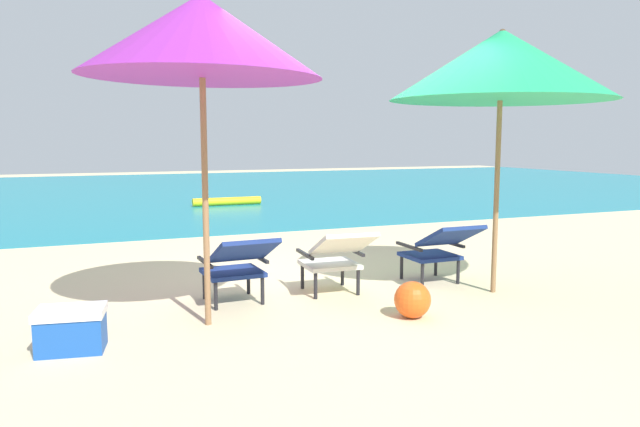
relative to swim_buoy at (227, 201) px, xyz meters
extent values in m
plane|color=beige|center=(-0.85, -4.16, -0.10)|extent=(40.00, 40.00, 0.00)
cube|color=teal|center=(-0.85, 4.69, -0.09)|extent=(40.00, 18.00, 0.01)
cylinder|color=yellow|center=(0.00, 0.00, 0.00)|extent=(1.60, 0.18, 0.18)
cube|color=navy|center=(-1.87, -8.15, 0.18)|extent=(0.54, 0.52, 0.04)
cube|color=navy|center=(-1.85, -8.52, 0.45)|extent=(0.54, 0.54, 0.27)
cylinder|color=black|center=(-2.10, -7.95, 0.03)|extent=(0.04, 0.04, 0.26)
cylinder|color=black|center=(-1.66, -7.93, 0.03)|extent=(0.04, 0.04, 0.26)
cylinder|color=black|center=(-2.08, -8.37, 0.03)|extent=(0.04, 0.04, 0.26)
cylinder|color=black|center=(-1.64, -8.35, 0.03)|extent=(0.04, 0.04, 0.26)
cube|color=black|center=(-2.13, -8.17, 0.30)|extent=(0.05, 0.50, 0.03)
cube|color=black|center=(-1.61, -8.14, 0.30)|extent=(0.05, 0.50, 0.03)
cube|color=silver|center=(-0.89, -8.17, 0.18)|extent=(0.55, 0.53, 0.04)
cube|color=silver|center=(-0.91, -8.53, 0.45)|extent=(0.55, 0.54, 0.27)
cylinder|color=black|center=(-1.10, -7.95, 0.03)|extent=(0.04, 0.04, 0.26)
cylinder|color=black|center=(-0.66, -7.97, 0.03)|extent=(0.04, 0.04, 0.26)
cylinder|color=black|center=(-1.12, -8.36, 0.03)|extent=(0.04, 0.04, 0.26)
cylinder|color=black|center=(-0.68, -8.39, 0.03)|extent=(0.04, 0.04, 0.26)
cube|color=black|center=(-1.15, -8.15, 0.30)|extent=(0.06, 0.50, 0.03)
cube|color=black|center=(-0.63, -8.18, 0.30)|extent=(0.06, 0.50, 0.03)
cube|color=navy|center=(0.28, -8.17, 0.18)|extent=(0.52, 0.50, 0.04)
cube|color=navy|center=(0.28, -8.53, 0.45)|extent=(0.52, 0.52, 0.27)
cylinder|color=black|center=(0.06, -7.96, 0.03)|extent=(0.04, 0.04, 0.26)
cylinder|color=black|center=(0.50, -7.96, 0.03)|extent=(0.04, 0.04, 0.26)
cylinder|color=black|center=(0.06, -8.38, 0.03)|extent=(0.04, 0.04, 0.26)
cylinder|color=black|center=(0.50, -8.38, 0.03)|extent=(0.04, 0.04, 0.26)
cube|color=black|center=(0.02, -8.17, 0.30)|extent=(0.03, 0.50, 0.03)
cube|color=black|center=(0.54, -8.17, 0.30)|extent=(0.03, 0.50, 0.03)
cylinder|color=olive|center=(-2.23, -8.76, 0.92)|extent=(0.05, 0.05, 2.03)
cone|color=purple|center=(-2.23, -8.76, 2.22)|extent=(2.68, 2.68, 0.66)
cylinder|color=olive|center=(0.63, -8.79, 0.86)|extent=(0.05, 0.05, 1.92)
cone|color=#1E9E60|center=(0.63, -8.79, 2.13)|extent=(3.01, 3.01, 0.68)
sphere|color=#4C3823|center=(0.63, -8.79, 2.43)|extent=(0.07, 0.07, 0.07)
sphere|color=#EA5619|center=(-0.57, -9.23, 0.06)|extent=(0.32, 0.32, 0.32)
cube|color=#194CA5|center=(-3.26, -9.00, 0.03)|extent=(0.49, 0.37, 0.26)
cube|color=white|center=(-3.26, -9.00, 0.19)|extent=(0.52, 0.40, 0.06)
camera|label=1|loc=(-3.15, -13.46, 1.41)|focal=33.06mm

